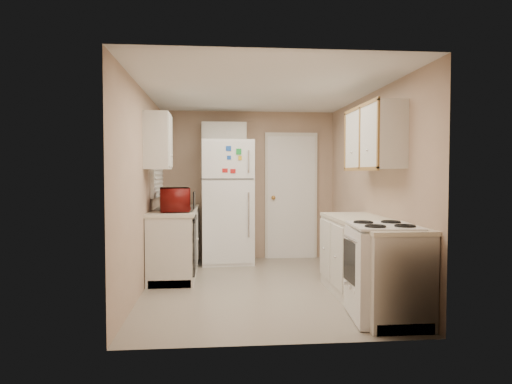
{
  "coord_description": "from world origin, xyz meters",
  "views": [
    {
      "loc": [
        -0.54,
        -5.54,
        1.41
      ],
      "look_at": [
        0.0,
        0.5,
        1.15
      ],
      "focal_mm": 32.0,
      "sensor_mm": 36.0,
      "label": 1
    }
  ],
  "objects": [
    {
      "name": "wall_back",
      "position": [
        0.0,
        1.9,
        1.2
      ],
      "size": [
        2.8,
        2.8,
        0.0
      ],
      "primitive_type": "plane",
      "color": "tan",
      "rests_on": "floor"
    },
    {
      "name": "upper_cabinet_right",
      "position": [
        1.25,
        -0.5,
        1.8
      ],
      "size": [
        0.3,
        1.2,
        0.7
      ],
      "primitive_type": "cube",
      "color": "silver",
      "rests_on": "wall_right"
    },
    {
      "name": "dishwasher",
      "position": [
        -0.81,
        0.3,
        0.49
      ],
      "size": [
        0.03,
        0.58,
        0.72
      ],
      "primitive_type": "cube",
      "color": "black",
      "rests_on": "floor"
    },
    {
      "name": "window_blinds",
      "position": [
        -1.36,
        1.05,
        1.6
      ],
      "size": [
        0.1,
        0.98,
        1.08
      ],
      "primitive_type": "cube",
      "color": "silver",
      "rests_on": "wall_left"
    },
    {
      "name": "wall_right",
      "position": [
        1.4,
        0.0,
        1.2
      ],
      "size": [
        3.8,
        3.8,
        0.0
      ],
      "primitive_type": "plane",
      "color": "tan",
      "rests_on": "floor"
    },
    {
      "name": "refrigerator",
      "position": [
        -0.36,
        1.6,
        0.95
      ],
      "size": [
        0.82,
        0.8,
        1.91
      ],
      "primitive_type": "cube",
      "rotation": [
        0.0,
        0.0,
        0.05
      ],
      "color": "white",
      "rests_on": "floor"
    },
    {
      "name": "stove",
      "position": [
        1.05,
        -1.35,
        0.44
      ],
      "size": [
        0.65,
        0.78,
        0.88
      ],
      "primitive_type": "cube",
      "rotation": [
        0.0,
        0.0,
        -0.09
      ],
      "color": "white",
      "rests_on": "floor"
    },
    {
      "name": "ceiling",
      "position": [
        0.0,
        0.0,
        2.4
      ],
      "size": [
        3.8,
        3.8,
        0.0
      ],
      "primitive_type": "plane",
      "color": "white",
      "rests_on": "floor"
    },
    {
      "name": "soap_bottle",
      "position": [
        -1.12,
        1.5,
        1.0
      ],
      "size": [
        0.11,
        0.11,
        0.18
      ],
      "primitive_type": "imported",
      "rotation": [
        0.0,
        0.0,
        -0.39
      ],
      "color": "beige",
      "rests_on": "left_counter"
    },
    {
      "name": "wall_left",
      "position": [
        -1.4,
        0.0,
        1.2
      ],
      "size": [
        3.8,
        3.8,
        0.0
      ],
      "primitive_type": "plane",
      "color": "tan",
      "rests_on": "floor"
    },
    {
      "name": "interior_door",
      "position": [
        0.7,
        1.86,
        1.02
      ],
      "size": [
        0.86,
        0.06,
        2.08
      ],
      "primitive_type": "cube",
      "color": "white",
      "rests_on": "floor"
    },
    {
      "name": "right_counter",
      "position": [
        1.1,
        -0.8,
        0.45
      ],
      "size": [
        0.6,
        2.0,
        0.9
      ],
      "primitive_type": "cube",
      "color": "silver",
      "rests_on": "floor"
    },
    {
      "name": "sink",
      "position": [
        -1.1,
        1.05,
        0.86
      ],
      "size": [
        0.54,
        0.74,
        0.16
      ],
      "primitive_type": "cube",
      "color": "gray",
      "rests_on": "left_counter"
    },
    {
      "name": "cabinet_over_fridge",
      "position": [
        -0.4,
        1.75,
        2.0
      ],
      "size": [
        0.7,
        0.3,
        0.4
      ],
      "primitive_type": "cube",
      "color": "silver",
      "rests_on": "wall_back"
    },
    {
      "name": "microwave",
      "position": [
        -1.07,
        0.49,
        1.05
      ],
      "size": [
        0.59,
        0.38,
        0.37
      ],
      "primitive_type": "imported",
      "rotation": [
        0.0,
        0.0,
        1.71
      ],
      "color": "maroon",
      "rests_on": "left_counter"
    },
    {
      "name": "upper_cabinet_left",
      "position": [
        -1.25,
        0.22,
        1.8
      ],
      "size": [
        0.3,
        0.45,
        0.7
      ],
      "primitive_type": "cube",
      "color": "silver",
      "rests_on": "wall_left"
    },
    {
      "name": "floor",
      "position": [
        0.0,
        0.0,
        0.0
      ],
      "size": [
        3.8,
        3.8,
        0.0
      ],
      "primitive_type": "plane",
      "color": "#ADA191",
      "rests_on": "ground"
    },
    {
      "name": "wall_front",
      "position": [
        0.0,
        -1.9,
        1.2
      ],
      "size": [
        2.8,
        2.8,
        0.0
      ],
      "primitive_type": "plane",
      "color": "tan",
      "rests_on": "floor"
    },
    {
      "name": "left_counter",
      "position": [
        -1.1,
        0.9,
        0.45
      ],
      "size": [
        0.6,
        1.8,
        0.9
      ],
      "primitive_type": "cube",
      "color": "silver",
      "rests_on": "floor"
    }
  ]
}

